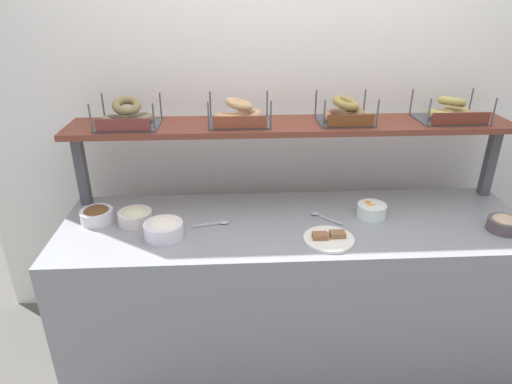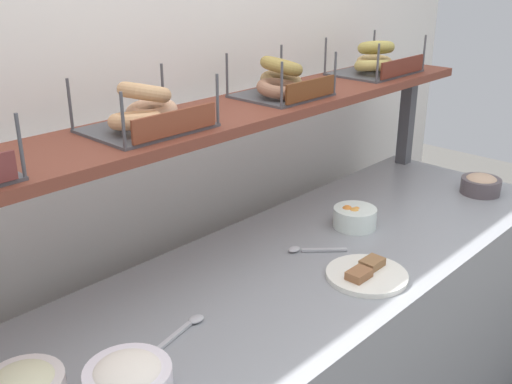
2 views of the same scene
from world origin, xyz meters
TOP-DOWN VIEW (x-y plane):
  - ground_plane at (0.00, 0.00)m, footprint 8.00×8.00m
  - back_wall at (0.00, 0.55)m, footprint 3.52×0.06m
  - deli_counter at (0.00, 0.00)m, footprint 2.32×0.70m
  - shelf_riser_left at (-1.10, 0.27)m, footprint 0.05×0.05m
  - shelf_riser_right at (1.10, 0.27)m, footprint 0.05×0.05m
  - upper_shelf at (0.00, 0.27)m, footprint 2.28×0.32m
  - bowl_cream_cheese at (-0.64, -0.11)m, footprint 0.18×0.18m
  - bowl_hummus at (0.98, -0.14)m, footprint 0.15×0.15m
  - bowl_chocolate_spread at (-0.99, 0.06)m, footprint 0.16×0.16m
  - bowl_fruit_salad at (0.39, 0.04)m, footprint 0.14×0.14m
  - bowl_potato_salad at (-0.79, 0.03)m, footprint 0.16×0.16m
  - serving_plate_white at (0.13, -0.19)m, footprint 0.23×0.23m
  - serving_spoon_near_plate at (0.14, 0.04)m, footprint 0.14×0.13m
  - serving_spoon_by_edge at (-0.40, -0.00)m, footprint 0.18×0.06m
  - bagel_basket_poppy at (-0.82, 0.25)m, footprint 0.30×0.25m
  - bagel_basket_plain at (-0.27, 0.27)m, footprint 0.31×0.25m
  - bagel_basket_everything at (0.27, 0.27)m, footprint 0.27×0.24m
  - bagel_basket_sesame at (0.82, 0.27)m, footprint 0.34×0.26m

SIDE VIEW (x-z plane):
  - ground_plane at x=0.00m, z-range 0.00..0.00m
  - deli_counter at x=0.00m, z-range 0.00..0.85m
  - serving_spoon_near_plate at x=0.14m, z-range 0.85..0.86m
  - serving_spoon_by_edge at x=-0.40m, z-range 0.85..0.86m
  - serving_plate_white at x=0.13m, z-range 0.84..0.88m
  - bowl_fruit_salad at x=0.39m, z-range 0.85..0.92m
  - bowl_hummus at x=0.98m, z-range 0.85..0.93m
  - bowl_chocolate_spread at x=-0.99m, z-range 0.85..0.93m
  - bowl_potato_salad at x=-0.79m, z-range 0.85..0.93m
  - bowl_cream_cheese at x=-0.64m, z-range 0.85..0.94m
  - shelf_riser_left at x=-1.10m, z-range 0.85..1.25m
  - shelf_riser_right at x=1.10m, z-range 0.85..1.25m
  - back_wall at x=0.00m, z-range 0.00..2.40m
  - upper_shelf at x=0.00m, z-range 1.25..1.28m
  - bagel_basket_sesame at x=0.82m, z-range 1.26..1.40m
  - bagel_basket_poppy at x=-0.82m, z-range 1.25..1.40m
  - bagel_basket_plain at x=-0.27m, z-range 1.26..1.40m
  - bagel_basket_everything at x=0.27m, z-range 1.26..1.40m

